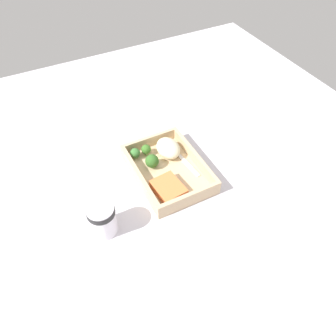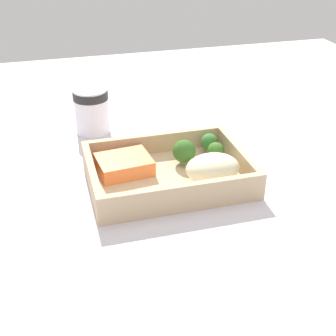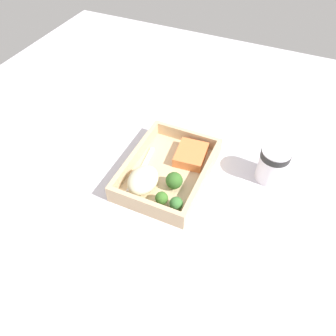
# 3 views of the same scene
# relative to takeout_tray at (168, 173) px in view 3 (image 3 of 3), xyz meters

# --- Properties ---
(ground_plane) EXTENTS (1.60, 1.60, 0.02)m
(ground_plane) POSITION_rel_takeout_tray_xyz_m (0.00, 0.00, -0.02)
(ground_plane) COLOR silver
(takeout_tray) EXTENTS (0.27, 0.20, 0.01)m
(takeout_tray) POSITION_rel_takeout_tray_xyz_m (0.00, 0.00, 0.00)
(takeout_tray) COLOR #CDAF87
(takeout_tray) RESTS_ON ground_plane
(tray_rim) EXTENTS (0.27, 0.20, 0.04)m
(tray_rim) POSITION_rel_takeout_tray_xyz_m (0.00, 0.00, 0.02)
(tray_rim) COLOR #CDAF87
(tray_rim) RESTS_ON takeout_tray
(salmon_fillet) EXTENTS (0.10, 0.08, 0.03)m
(salmon_fillet) POSITION_rel_takeout_tray_xyz_m (-0.07, 0.04, 0.02)
(salmon_fillet) COLOR #F37C41
(salmon_fillet) RESTS_ON takeout_tray
(mashed_potatoes) EXTENTS (0.09, 0.07, 0.05)m
(mashed_potatoes) POSITION_rel_takeout_tray_xyz_m (0.07, -0.04, 0.03)
(mashed_potatoes) COLOR beige
(mashed_potatoes) RESTS_ON takeout_tray
(broccoli_floret_1) EXTENTS (0.04, 0.04, 0.05)m
(broccoli_floret_1) POSITION_rel_takeout_tray_xyz_m (0.04, 0.03, 0.03)
(broccoli_floret_1) COLOR #789655
(broccoli_floret_1) RESTS_ON takeout_tray
(broccoli_floret_2) EXTENTS (0.03, 0.03, 0.04)m
(broccoli_floret_2) POSITION_rel_takeout_tray_xyz_m (0.10, 0.03, 0.03)
(broccoli_floret_2) COLOR #82A15D
(broccoli_floret_2) RESTS_ON takeout_tray
(broccoli_floret_3) EXTENTS (0.03, 0.03, 0.04)m
(broccoli_floret_3) POSITION_rel_takeout_tray_xyz_m (0.10, 0.06, 0.03)
(broccoli_floret_3) COLOR #82A760
(broccoli_floret_3) RESTS_ON takeout_tray
(fork) EXTENTS (0.16, 0.03, 0.00)m
(fork) POSITION_rel_takeout_tray_xyz_m (0.03, -0.06, 0.01)
(fork) COLOR silver
(fork) RESTS_ON takeout_tray
(paper_cup) EXTENTS (0.07, 0.07, 0.10)m
(paper_cup) POSITION_rel_takeout_tray_xyz_m (-0.10, 0.24, 0.05)
(paper_cup) COLOR white
(paper_cup) RESTS_ON ground_plane
(receipt_slip) EXTENTS (0.14, 0.16, 0.00)m
(receipt_slip) POSITION_rel_takeout_tray_xyz_m (0.02, 0.20, -0.00)
(receipt_slip) COLOR white
(receipt_slip) RESTS_ON ground_plane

